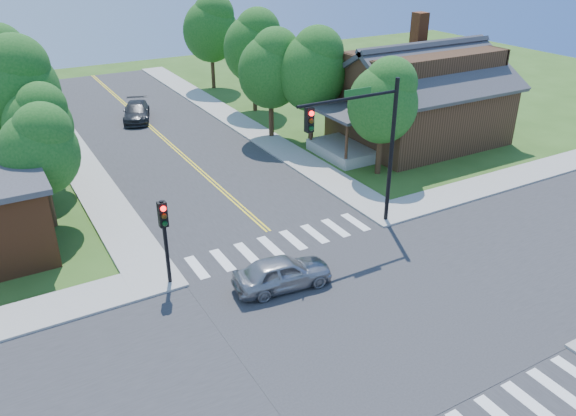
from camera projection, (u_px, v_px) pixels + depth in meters
ground at (362, 315)px, 21.20m from camera, size 100.00×100.00×0.00m
road_ns at (362, 315)px, 21.19m from camera, size 10.00×90.00×0.04m
road_ew at (362, 314)px, 21.19m from camera, size 90.00×10.00×0.04m
intersection_patch at (362, 315)px, 21.20m from camera, size 10.20×10.20×0.06m
sidewalk_ne at (407, 131)px, 40.52m from camera, size 40.00×40.00×0.14m
crosswalk_north at (282, 243)px, 26.00m from camera, size 8.85×2.00×0.01m
centerline at (362, 314)px, 21.18m from camera, size 0.30×90.00×0.01m
signal_mast_ne at (364, 134)px, 25.14m from camera, size 5.30×0.42×7.20m
signal_pole_nw at (164, 227)px, 21.85m from camera, size 0.34×0.42×3.80m
house_ne at (420, 92)px, 37.53m from camera, size 13.05×8.80×7.11m
tree_e_a at (385, 99)px, 31.62m from camera, size 4.07×3.86×6.91m
tree_e_b at (313, 67)px, 36.40m from camera, size 4.56×4.34×7.76m
tree_e_c at (255, 44)px, 43.06m from camera, size 4.69×4.46×7.98m
tree_e_d at (211, 27)px, 49.50m from camera, size 4.89×4.65×8.32m
tree_w_a at (40, 148)px, 25.83m from camera, size 3.66×3.47×6.22m
tree_w_b at (15, 86)px, 30.60m from camera, size 4.86×4.62×8.27m
tree_house at (272, 67)px, 37.28m from camera, size 4.43×4.21×7.52m
tree_bldg at (39, 121)px, 29.66m from camera, size 3.59×3.41×6.10m
car_silver at (283, 273)px, 22.54m from camera, size 2.47×4.36×1.37m
car_dgrey at (137, 112)px, 42.62m from camera, size 4.62×5.68×1.32m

